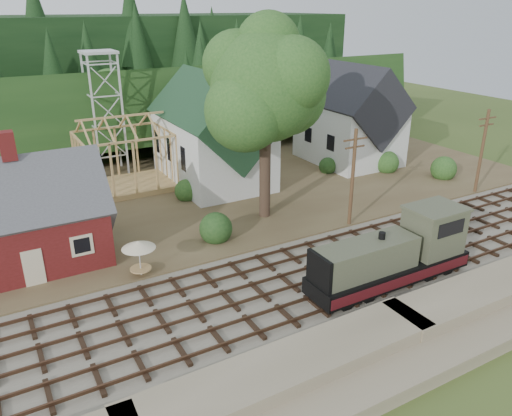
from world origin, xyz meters
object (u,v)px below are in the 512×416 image
car_red (356,157)px  patio_set (139,246)px  locomotive (396,255)px  car_blue (98,229)px

car_red → patio_set: bearing=147.8°
car_red → patio_set: 30.92m
locomotive → car_red: 25.49m
patio_set → car_blue: bearing=97.5°
car_red → patio_set: size_ratio=1.89×
car_blue → car_red: size_ratio=0.75×
car_blue → car_red: car_red is taller
locomotive → car_blue: bearing=133.0°
locomotive → car_red: size_ratio=2.46×
car_blue → car_red: bearing=10.4°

